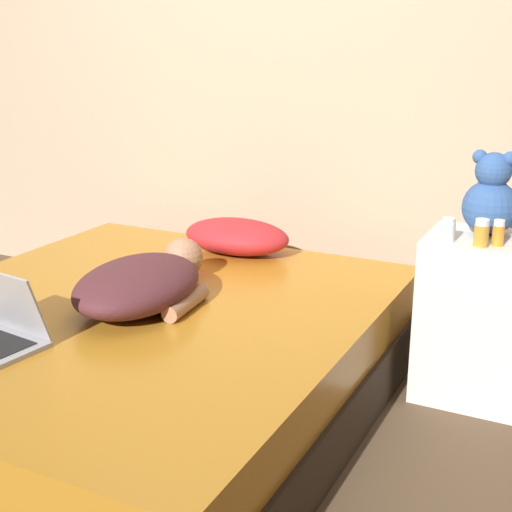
{
  "coord_description": "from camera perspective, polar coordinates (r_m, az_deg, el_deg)",
  "views": [
    {
      "loc": [
        1.49,
        -1.96,
        1.34
      ],
      "look_at": [
        0.39,
        0.24,
        0.58
      ],
      "focal_mm": 50.0,
      "sensor_mm": 36.0,
      "label": 1
    }
  ],
  "objects": [
    {
      "name": "ground_plane",
      "position": [
        2.8,
        -9.55,
        -11.65
      ],
      "size": [
        12.0,
        12.0,
        0.0
      ],
      "primitive_type": "plane",
      "color": "brown"
    },
    {
      "name": "person_lying",
      "position": [
        2.63,
        -8.99,
        -2.07
      ],
      "size": [
        0.45,
        0.75,
        0.17
      ],
      "rotation": [
        0.0,
        0.0,
        0.1
      ],
      "color": "#4C2328",
      "rests_on": "bed"
    },
    {
      "name": "bottle_amber",
      "position": [
        2.61,
        17.59,
        1.76
      ],
      "size": [
        0.05,
        0.05,
        0.1
      ],
      "color": "gold",
      "rests_on": "nightstand"
    },
    {
      "name": "bottle_orange",
      "position": [
        2.63,
        18.82,
        1.75
      ],
      "size": [
        0.04,
        0.04,
        0.09
      ],
      "color": "orange",
      "rests_on": "nightstand"
    },
    {
      "name": "pillow",
      "position": [
        3.22,
        -1.55,
        1.59
      ],
      "size": [
        0.5,
        0.31,
        0.15
      ],
      "color": "red",
      "rests_on": "bed"
    },
    {
      "name": "bottle_clear",
      "position": [
        2.64,
        15.13,
        2.04
      ],
      "size": [
        0.05,
        0.05,
        0.08
      ],
      "color": "silver",
      "rests_on": "nightstand"
    },
    {
      "name": "wall_back",
      "position": [
        3.53,
        1.71,
        16.5
      ],
      "size": [
        8.0,
        0.06,
        2.6
      ],
      "color": "tan",
      "rests_on": "ground_plane"
    },
    {
      "name": "teddy_bear",
      "position": [
        2.76,
        18.27,
        4.41
      ],
      "size": [
        0.2,
        0.2,
        0.31
      ],
      "color": "#335693",
      "rests_on": "nightstand"
    },
    {
      "name": "nightstand",
      "position": [
        2.84,
        17.19,
        -4.75
      ],
      "size": [
        0.4,
        0.36,
        0.64
      ],
      "color": "silver",
      "rests_on": "ground_plane"
    },
    {
      "name": "bed",
      "position": [
        2.72,
        -9.76,
        -7.98
      ],
      "size": [
        1.7,
        1.92,
        0.4
      ],
      "color": "#2D2319",
      "rests_on": "ground_plane"
    }
  ]
}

